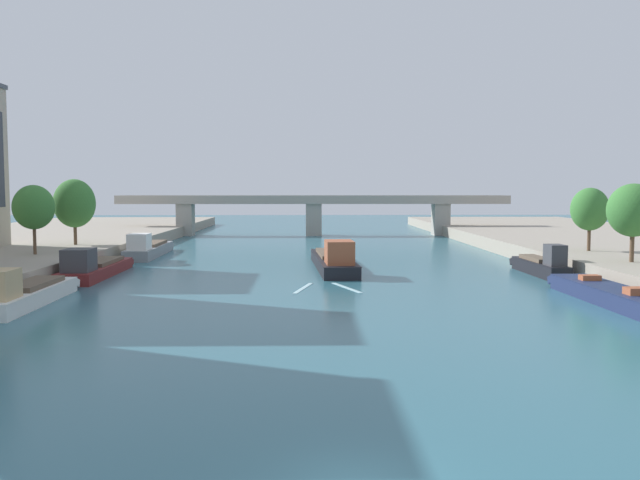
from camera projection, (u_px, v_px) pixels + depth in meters
name	position (u px, v px, depth m)	size (l,w,h in m)	color
barge_midriver	(334.00, 260.00, 67.78)	(4.44, 20.06, 3.38)	black
wake_behind_barge	(325.00, 288.00, 54.96)	(5.59, 6.05, 0.03)	#A0CCD6
moored_boat_left_gap_after	(23.00, 293.00, 46.40)	(3.13, 14.17, 3.04)	silver
moored_boat_left_lone	(94.00, 267.00, 62.00)	(3.36, 15.60, 3.02)	maroon
moored_boat_left_near	(148.00, 249.00, 81.39)	(3.34, 16.80, 3.09)	gray
moored_boat_right_gap_after	(607.00, 293.00, 48.08)	(3.30, 15.25, 2.30)	#1E284C
moored_boat_right_second	(541.00, 265.00, 63.31)	(2.17, 11.64, 3.20)	black
tree_left_third	(34.00, 207.00, 65.43)	(4.00, 4.00, 6.86)	brown
tree_left_past_mid	(74.00, 203.00, 77.02)	(4.75, 4.75, 7.63)	brown
tree_right_distant	(633.00, 210.00, 58.38)	(4.44, 4.44, 6.93)	brown
tree_right_midway	(590.00, 209.00, 69.20)	(3.89, 3.89, 6.60)	brown
bridge_far	(314.00, 209.00, 119.09)	(69.87, 4.40, 7.16)	#9E998E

